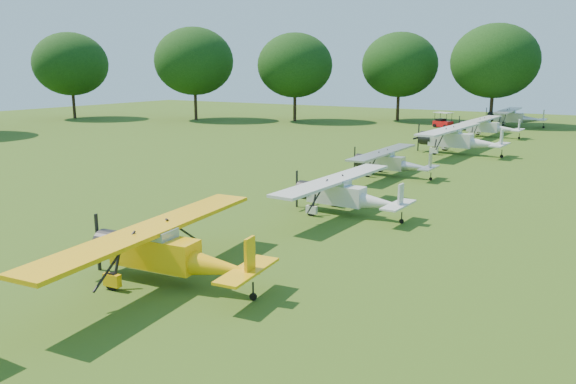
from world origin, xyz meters
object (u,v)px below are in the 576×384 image
aircraft_3 (344,192)px  aircraft_7 (513,116)px  aircraft_5 (457,138)px  aircraft_6 (488,126)px  aircraft_4 (390,161)px  aircraft_2 (167,249)px  golf_cart (443,122)px

aircraft_3 → aircraft_7: (-0.84, 50.82, 0.19)m
aircraft_5 → aircraft_6: aircraft_5 is taller
aircraft_7 → aircraft_6: bearing=-92.4°
aircraft_3 → aircraft_6: (-1.18, 37.72, 0.08)m
aircraft_5 → aircraft_6: 14.16m
aircraft_6 → aircraft_7: bearing=91.1°
aircraft_4 → aircraft_5: bearing=85.3°
aircraft_2 → aircraft_6: size_ratio=1.01×
aircraft_2 → aircraft_3: bearing=78.7°
aircraft_7 → golf_cart: size_ratio=4.62×
aircraft_5 → aircraft_7: (-0.18, 27.26, -0.06)m
aircraft_4 → aircraft_7: 39.86m
aircraft_6 → golf_cart: aircraft_6 is taller
aircraft_3 → aircraft_7: aircraft_7 is taller
aircraft_5 → aircraft_6: size_ratio=1.14×
aircraft_4 → golf_cart: 34.72m
aircraft_3 → aircraft_6: bearing=94.2°
aircraft_2 → golf_cart: bearing=91.2°
aircraft_6 → aircraft_2: bearing=-87.3°
aircraft_6 → golf_cart: (-6.98, 7.40, -0.60)m
aircraft_3 → aircraft_6: size_ratio=0.93×
aircraft_5 → aircraft_7: size_ratio=1.05×
aircraft_3 → aircraft_4: size_ratio=1.08×
aircraft_2 → aircraft_6: (-0.09, 49.32, -0.01)m
aircraft_2 → aircraft_6: bearing=84.2°
aircraft_2 → aircraft_7: 62.43m
aircraft_4 → aircraft_6: 26.75m
aircraft_5 → aircraft_3: bearing=-85.3°
aircraft_6 → aircraft_4: bearing=-88.8°
aircraft_6 → aircraft_7: (0.34, 13.11, 0.11)m
aircraft_4 → aircraft_6: bearing=89.2°
aircraft_7 → aircraft_3: bearing=-89.9°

